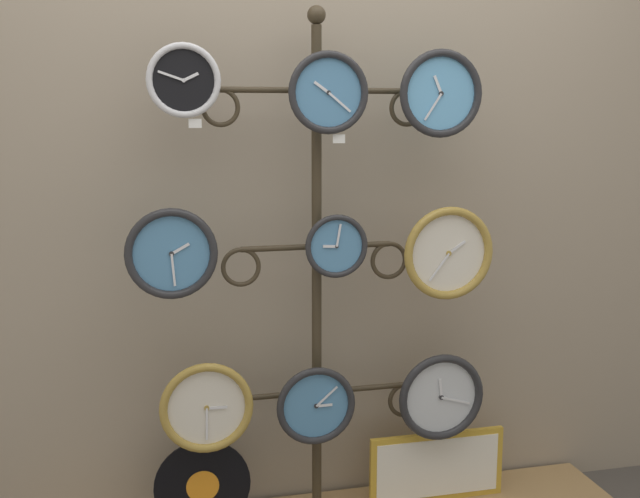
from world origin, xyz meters
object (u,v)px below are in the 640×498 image
(clock_bottom_left, at_px, (207,407))
(clock_bottom_center, at_px, (316,405))
(picture_frame, at_px, (437,467))
(display_stand, at_px, (317,361))
(clock_top_center, at_px, (328,93))
(clock_middle_center, at_px, (336,246))
(clock_middle_right, at_px, (448,253))
(clock_bottom_right, at_px, (441,397))
(clock_top_left, at_px, (184,80))
(clock_middle_left, at_px, (171,254))
(vinyl_record, at_px, (203,486))
(clock_top_right, at_px, (440,94))

(clock_bottom_left, distance_m, clock_bottom_center, 0.37)
(clock_bottom_left, height_order, picture_frame, clock_bottom_left)
(picture_frame, bearing_deg, clock_bottom_left, -175.67)
(display_stand, xyz_separation_m, picture_frame, (0.45, -0.04, -0.43))
(clock_top_center, bearing_deg, clock_middle_center, 36.23)
(clock_middle_right, height_order, clock_bottom_center, clock_middle_right)
(clock_bottom_center, relative_size, clock_bottom_right, 0.86)
(clock_middle_center, distance_m, clock_bottom_left, 0.68)
(clock_top_left, xyz_separation_m, clock_bottom_right, (0.87, -0.01, -1.09))
(display_stand, distance_m, clock_top_left, 1.05)
(display_stand, distance_m, picture_frame, 0.62)
(clock_middle_left, bearing_deg, clock_top_left, 28.76)
(clock_top_left, distance_m, vinyl_record, 1.35)
(clock_bottom_left, xyz_separation_m, clock_bottom_right, (0.83, 0.01, -0.04))
(picture_frame, bearing_deg, clock_top_left, -177.51)
(clock_middle_center, xyz_separation_m, picture_frame, (0.40, 0.04, -0.85))
(clock_middle_left, bearing_deg, clock_bottom_right, 1.18)
(display_stand, height_order, clock_middle_left, display_stand)
(clock_top_right, bearing_deg, clock_top_left, 179.58)
(clock_middle_center, relative_size, clock_bottom_left, 0.70)
(clock_middle_right, bearing_deg, picture_frame, 86.58)
(clock_top_right, relative_size, vinyl_record, 0.88)
(clock_bottom_right, bearing_deg, clock_bottom_left, -179.03)
(clock_top_center, bearing_deg, display_stand, 97.82)
(vinyl_record, relative_size, picture_frame, 0.64)
(clock_middle_center, bearing_deg, picture_frame, 5.89)
(clock_middle_right, distance_m, picture_frame, 0.81)
(clock_top_right, bearing_deg, clock_top_center, -176.78)
(clock_bottom_left, height_order, clock_bottom_right, clock_bottom_left)
(clock_top_left, height_order, clock_top_right, clock_top_left)
(display_stand, relative_size, clock_bottom_center, 6.65)
(clock_top_right, height_order, picture_frame, clock_top_right)
(clock_middle_right, bearing_deg, clock_bottom_center, -178.57)
(clock_top_right, bearing_deg, clock_middle_center, 179.47)
(clock_middle_center, relative_size, picture_frame, 0.41)
(clock_bottom_center, relative_size, vinyl_record, 0.83)
(clock_top_left, bearing_deg, clock_bottom_right, -0.75)
(clock_middle_center, distance_m, vinyl_record, 0.94)
(clock_top_right, distance_m, clock_bottom_center, 1.13)
(vinyl_record, bearing_deg, clock_top_center, -7.29)
(clock_top_center, bearing_deg, clock_top_left, 176.44)
(clock_bottom_right, xyz_separation_m, vinyl_record, (-0.84, 0.04, -0.26))
(clock_middle_right, height_order, clock_bottom_right, clock_middle_right)
(clock_bottom_right, distance_m, picture_frame, 0.30)
(clock_middle_center, relative_size, vinyl_record, 0.65)
(vinyl_record, bearing_deg, picture_frame, 0.80)
(clock_bottom_right, bearing_deg, vinyl_record, 177.44)
(clock_bottom_left, bearing_deg, clock_middle_right, 0.87)
(clock_top_left, distance_m, clock_middle_left, 0.53)
(picture_frame, bearing_deg, vinyl_record, -179.20)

